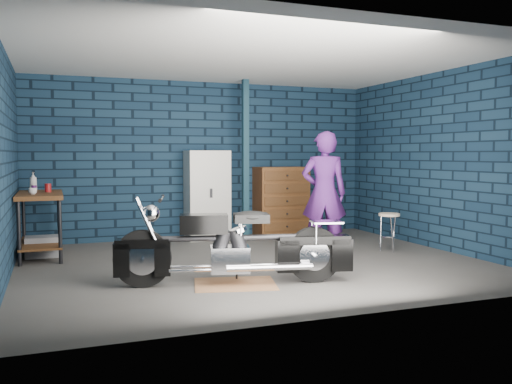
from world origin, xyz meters
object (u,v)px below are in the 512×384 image
Objects in this scene: locker at (207,195)px; tool_chest at (281,201)px; person at (324,193)px; storage_bin at (43,246)px; motorcycle at (235,240)px; workbench at (41,225)px; shop_stool at (389,232)px.

locker is 1.39m from tool_chest.
person reaches higher than storage_bin.
person is 4.09m from storage_bin.
tool_chest is (1.96, 3.24, 0.12)m from motorcycle.
workbench is 3.26m from motorcycle.
storage_bin is at bearing -164.50° from locker.
motorcycle is at bearing -50.84° from workbench.
tool_chest is at bearing 10.29° from storage_bin.
tool_chest is (0.16, 1.93, -0.28)m from person.
storage_bin is 0.82× the size of shop_stool.
shop_stool is (4.86, -1.38, -0.17)m from workbench.
storage_bin is (0.02, -0.01, -0.31)m from workbench.
locker is 1.24× the size of tool_chest.
locker is (0.58, 3.24, 0.26)m from motorcycle.
locker reaches higher than workbench.
workbench is 0.62× the size of motorcycle.
person is at bearing 170.79° from shop_stool.
locker is (-1.22, 1.93, -0.13)m from person.
storage_bin is at bearing 142.44° from motorcycle.
tool_chest is at bearing 10.14° from workbench.
workbench is 0.79× the size of person.
workbench is 2.45× the size of shop_stool.
storage_bin is 0.31× the size of locker.
storage_bin is 0.38× the size of tool_chest.
shop_stool is at bearing -43.23° from locker.
person is at bearing -17.45° from storage_bin.
tool_chest is at bearing 0.00° from locker.
storage_bin is at bearing 164.22° from shop_stool.
workbench is at bearing -164.77° from locker.
workbench reaches higher than storage_bin.
workbench is 5.06m from shop_stool.
motorcycle is 4.83× the size of storage_bin.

